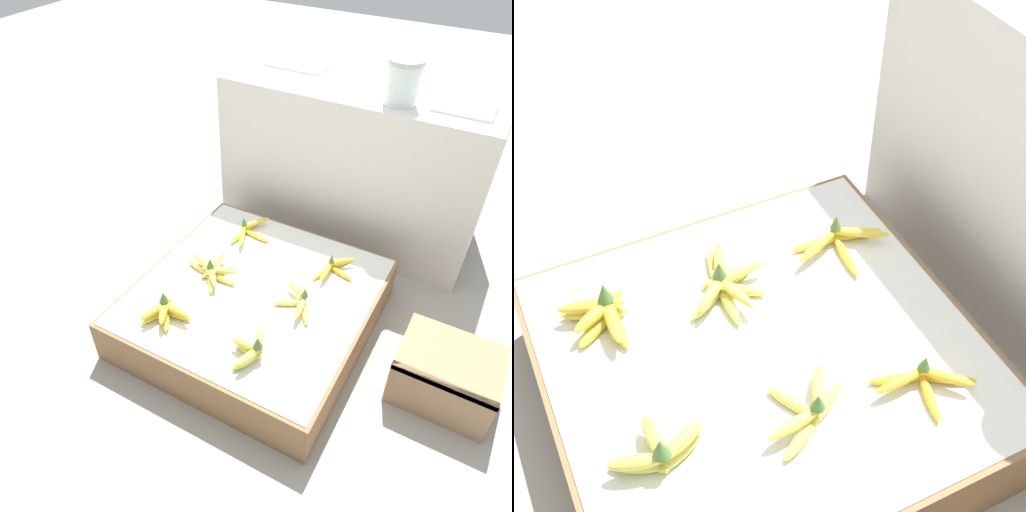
# 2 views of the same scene
# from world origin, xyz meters

# --- Properties ---
(ground_plane) EXTENTS (10.00, 10.00, 0.00)m
(ground_plane) POSITION_xyz_m (0.00, 0.00, 0.00)
(ground_plane) COLOR gray
(display_platform) EXTENTS (0.94, 0.97, 0.20)m
(display_platform) POSITION_xyz_m (0.00, 0.00, 0.10)
(display_platform) COLOR olive
(display_platform) RESTS_ON ground_plane
(back_vendor_table) EXTENTS (1.28, 0.52, 0.79)m
(back_vendor_table) POSITION_xyz_m (0.08, 0.89, 0.40)
(back_vendor_table) COLOR beige
(back_vendor_table) RESTS_ON ground_plane
(wooden_crate) EXTENTS (0.36, 0.29, 0.22)m
(wooden_crate) POSITION_xyz_m (0.80, 0.04, 0.11)
(wooden_crate) COLOR #997551
(wooden_crate) RESTS_ON ground_plane
(banana_bunch_front_left) EXTENTS (0.18, 0.17, 0.12)m
(banana_bunch_front_left) POSITION_xyz_m (-0.23, -0.30, 0.24)
(banana_bunch_front_left) COLOR gold
(banana_bunch_front_left) RESTS_ON display_platform
(banana_bunch_front_midleft) EXTENTS (0.13, 0.21, 0.11)m
(banana_bunch_front_midleft) POSITION_xyz_m (0.16, -0.30, 0.24)
(banana_bunch_front_midleft) COLOR gold
(banana_bunch_front_midleft) RESTS_ON display_platform
(banana_bunch_middle_left) EXTENTS (0.26, 0.23, 0.10)m
(banana_bunch_middle_left) POSITION_xyz_m (-0.20, -0.01, 0.23)
(banana_bunch_middle_left) COLOR #DBCC4C
(banana_bunch_middle_left) RESTS_ON display_platform
(banana_bunch_middle_midleft) EXTENTS (0.19, 0.22, 0.09)m
(banana_bunch_middle_midleft) POSITION_xyz_m (0.20, 0.01, 0.23)
(banana_bunch_middle_midleft) COLOR #DBCC4C
(banana_bunch_middle_midleft) RESTS_ON display_platform
(banana_bunch_back_left) EXTENTS (0.17, 0.26, 0.09)m
(banana_bunch_back_left) POSITION_xyz_m (-0.21, 0.31, 0.23)
(banana_bunch_back_left) COLOR gold
(banana_bunch_back_left) RESTS_ON display_platform
(banana_bunch_back_midleft) EXTENTS (0.16, 0.23, 0.08)m
(banana_bunch_back_midleft) POSITION_xyz_m (0.24, 0.27, 0.23)
(banana_bunch_back_midleft) COLOR gold
(banana_bunch_back_midleft) RESTS_ON display_platform
(glass_jar) EXTENTS (0.15, 0.15, 0.19)m
(glass_jar) POSITION_xyz_m (0.27, 0.75, 0.89)
(glass_jar) COLOR silver
(glass_jar) RESTS_ON back_vendor_table
(foam_tray_white) EXTENTS (0.29, 0.19, 0.02)m
(foam_tray_white) POSITION_xyz_m (-0.29, 0.96, 0.80)
(foam_tray_white) COLOR white
(foam_tray_white) RESTS_ON back_vendor_table
(foam_tray_dark) EXTENTS (0.24, 0.19, 0.02)m
(foam_tray_dark) POSITION_xyz_m (0.53, 0.83, 0.80)
(foam_tray_dark) COLOR white
(foam_tray_dark) RESTS_ON back_vendor_table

